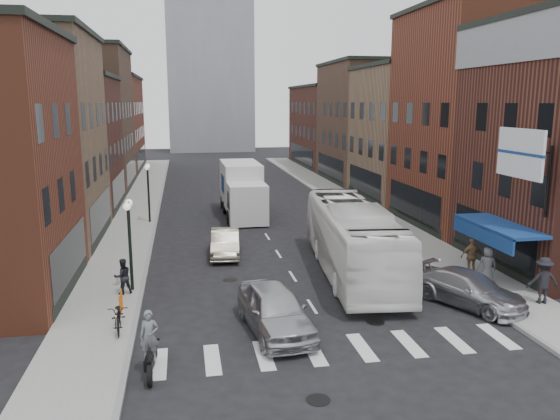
% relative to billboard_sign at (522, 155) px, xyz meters
% --- Properties ---
extents(ground, '(160.00, 160.00, 0.00)m').
position_rel_billboard_sign_xyz_m(ground, '(-8.59, -0.50, -6.13)').
color(ground, black).
rests_on(ground, ground).
extents(sidewalk_left, '(3.00, 74.00, 0.15)m').
position_rel_billboard_sign_xyz_m(sidewalk_left, '(-17.09, 21.50, -6.06)').
color(sidewalk_left, gray).
rests_on(sidewalk_left, ground).
extents(sidewalk_right, '(3.00, 74.00, 0.15)m').
position_rel_billboard_sign_xyz_m(sidewalk_right, '(-0.09, 21.50, -6.06)').
color(sidewalk_right, gray).
rests_on(sidewalk_right, ground).
extents(curb_left, '(0.20, 74.00, 0.16)m').
position_rel_billboard_sign_xyz_m(curb_left, '(-15.59, 21.50, -6.13)').
color(curb_left, gray).
rests_on(curb_left, ground).
extents(curb_right, '(0.20, 74.00, 0.16)m').
position_rel_billboard_sign_xyz_m(curb_right, '(-1.59, 21.50, -6.13)').
color(curb_right, gray).
rests_on(curb_right, ground).
extents(crosswalk_stripes, '(12.00, 2.20, 0.01)m').
position_rel_billboard_sign_xyz_m(crosswalk_stripes, '(-8.59, -3.50, -6.13)').
color(crosswalk_stripes, silver).
rests_on(crosswalk_stripes, ground).
extents(bldg_left_mid_a, '(10.30, 10.20, 12.30)m').
position_rel_billboard_sign_xyz_m(bldg_left_mid_a, '(-23.58, 13.50, 0.02)').
color(bldg_left_mid_a, '#826147').
rests_on(bldg_left_mid_a, ground).
extents(bldg_left_mid_b, '(10.30, 10.20, 10.30)m').
position_rel_billboard_sign_xyz_m(bldg_left_mid_b, '(-23.58, 23.50, -0.98)').
color(bldg_left_mid_b, '#4B221A').
rests_on(bldg_left_mid_b, ground).
extents(bldg_left_far_a, '(10.30, 12.20, 13.30)m').
position_rel_billboard_sign_xyz_m(bldg_left_far_a, '(-23.58, 34.50, 0.52)').
color(bldg_left_far_a, brown).
rests_on(bldg_left_far_a, ground).
extents(bldg_left_far_b, '(10.30, 16.20, 11.30)m').
position_rel_billboard_sign_xyz_m(bldg_left_far_b, '(-23.58, 48.50, -0.48)').
color(bldg_left_far_b, brown).
rests_on(bldg_left_far_b, ground).
extents(bldg_right_mid_a, '(10.30, 10.20, 14.30)m').
position_rel_billboard_sign_xyz_m(bldg_right_mid_a, '(6.41, 13.50, 1.02)').
color(bldg_right_mid_a, brown).
rests_on(bldg_right_mid_a, ground).
extents(bldg_right_mid_b, '(10.30, 10.20, 11.30)m').
position_rel_billboard_sign_xyz_m(bldg_right_mid_b, '(6.41, 23.50, -0.48)').
color(bldg_right_mid_b, '#826147').
rests_on(bldg_right_mid_b, ground).
extents(bldg_right_far_a, '(10.30, 12.20, 12.30)m').
position_rel_billboard_sign_xyz_m(bldg_right_far_a, '(6.41, 34.50, 0.02)').
color(bldg_right_far_a, brown).
rests_on(bldg_right_far_a, ground).
extents(bldg_right_far_b, '(10.30, 16.20, 10.30)m').
position_rel_billboard_sign_xyz_m(bldg_right_far_b, '(6.41, 48.50, -0.98)').
color(bldg_right_far_b, '#4B221A').
rests_on(bldg_right_far_b, ground).
extents(awning_blue, '(1.80, 5.00, 0.78)m').
position_rel_billboard_sign_xyz_m(awning_blue, '(0.34, 2.00, -3.50)').
color(awning_blue, navy).
rests_on(awning_blue, ground).
extents(billboard_sign, '(1.52, 3.00, 3.70)m').
position_rel_billboard_sign_xyz_m(billboard_sign, '(0.00, 0.00, 0.00)').
color(billboard_sign, black).
rests_on(billboard_sign, ground).
extents(distant_tower, '(14.00, 14.00, 50.00)m').
position_rel_billboard_sign_xyz_m(distant_tower, '(-8.59, 77.50, 18.87)').
color(distant_tower, '#9399A0').
rests_on(distant_tower, ground).
extents(streetlamp_near, '(0.32, 1.22, 4.11)m').
position_rel_billboard_sign_xyz_m(streetlamp_near, '(-15.99, 3.50, -3.22)').
color(streetlamp_near, black).
rests_on(streetlamp_near, ground).
extents(streetlamp_far, '(0.32, 1.22, 4.11)m').
position_rel_billboard_sign_xyz_m(streetlamp_far, '(-15.99, 17.50, -3.22)').
color(streetlamp_far, black).
rests_on(streetlamp_far, ground).
extents(bike_rack, '(0.08, 0.68, 0.80)m').
position_rel_billboard_sign_xyz_m(bike_rack, '(-16.19, 0.80, -5.58)').
color(bike_rack, '#D8590C').
rests_on(bike_rack, sidewalk_left).
extents(box_truck, '(2.77, 8.78, 3.81)m').
position_rel_billboard_sign_xyz_m(box_truck, '(-9.39, 19.14, -4.25)').
color(box_truck, white).
rests_on(box_truck, ground).
extents(motorcycle_rider, '(0.61, 2.07, 2.10)m').
position_rel_billboard_sign_xyz_m(motorcycle_rider, '(-14.79, -4.20, -5.15)').
color(motorcycle_rider, black).
rests_on(motorcycle_rider, ground).
extents(transit_bus, '(4.16, 12.61, 3.45)m').
position_rel_billboard_sign_xyz_m(transit_bus, '(-5.61, 4.58, -4.41)').
color(transit_bus, white).
rests_on(transit_bus, ground).
extents(sedan_left_near, '(2.61, 5.20, 1.70)m').
position_rel_billboard_sign_xyz_m(sedan_left_near, '(-10.50, -1.67, -5.28)').
color(sedan_left_near, '#B4B5B9').
rests_on(sedan_left_near, ground).
extents(sedan_left_far, '(1.84, 4.39, 1.41)m').
position_rel_billboard_sign_xyz_m(sedan_left_far, '(-11.49, 8.75, -5.43)').
color(sedan_left_far, beige).
rests_on(sedan_left_far, ground).
extents(curb_car, '(3.94, 5.21, 1.40)m').
position_rel_billboard_sign_xyz_m(curb_car, '(-2.22, -0.50, -5.43)').
color(curb_car, '#B4B5BA').
rests_on(curb_car, ground).
extents(parked_bicycle, '(0.85, 2.00, 1.02)m').
position_rel_billboard_sign_xyz_m(parked_bicycle, '(-16.09, -0.83, -5.47)').
color(parked_bicycle, black).
rests_on(parked_bicycle, sidewalk_left).
extents(ped_left_solo, '(0.87, 0.70, 1.55)m').
position_rel_billboard_sign_xyz_m(ped_left_solo, '(-16.32, 3.03, -5.21)').
color(ped_left_solo, black).
rests_on(ped_left_solo, sidewalk_left).
extents(ped_right_a, '(1.36, 0.89, 1.93)m').
position_rel_billboard_sign_xyz_m(ped_right_a, '(0.69, -1.11, -5.02)').
color(ped_right_a, black).
rests_on(ped_right_a, sidewalk_right).
extents(ped_right_b, '(1.10, 0.63, 1.80)m').
position_rel_billboard_sign_xyz_m(ped_right_b, '(-0.24, 2.85, -5.08)').
color(ped_right_b, brown).
rests_on(ped_right_b, sidewalk_right).
extents(ped_right_c, '(0.92, 0.71, 1.67)m').
position_rel_billboard_sign_xyz_m(ped_right_c, '(-0.16, 1.62, -5.15)').
color(ped_right_c, '#53575A').
rests_on(ped_right_c, sidewalk_right).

